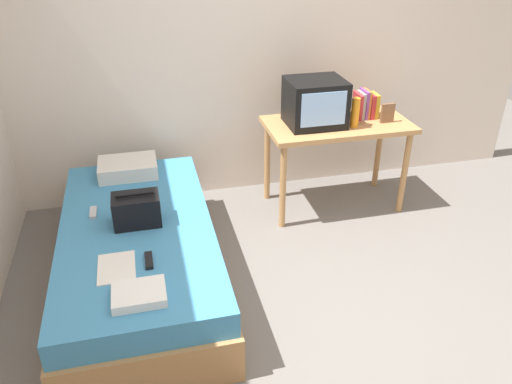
{
  "coord_description": "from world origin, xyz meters",
  "views": [
    {
      "loc": [
        -0.92,
        -2.11,
        2.24
      ],
      "look_at": [
        -0.19,
        0.9,
        0.52
      ],
      "focal_mm": 35.59,
      "sensor_mm": 36.0,
      "label": 1
    }
  ],
  "objects_px": {
    "bed": "(140,254)",
    "remote_dark": "(149,260)",
    "desk": "(337,134)",
    "tv": "(315,102)",
    "book_row": "(366,105)",
    "picture_frame": "(388,113)",
    "pillow": "(128,168)",
    "handbag": "(137,210)",
    "remote_silver": "(93,213)",
    "folded_towel": "(139,294)",
    "magazine": "(117,268)"
  },
  "relations": [
    {
      "from": "desk",
      "to": "book_row",
      "type": "distance_m",
      "value": 0.33
    },
    {
      "from": "remote_silver",
      "to": "picture_frame",
      "type": "bearing_deg",
      "value": 9.6
    },
    {
      "from": "remote_silver",
      "to": "folded_towel",
      "type": "bearing_deg",
      "value": -74.11
    },
    {
      "from": "handbag",
      "to": "magazine",
      "type": "distance_m",
      "value": 0.49
    },
    {
      "from": "picture_frame",
      "to": "book_row",
      "type": "bearing_deg",
      "value": 127.96
    },
    {
      "from": "tv",
      "to": "magazine",
      "type": "xyz_separation_m",
      "value": [
        -1.57,
        -1.14,
        -0.48
      ]
    },
    {
      "from": "magazine",
      "to": "remote_silver",
      "type": "distance_m",
      "value": 0.66
    },
    {
      "from": "handbag",
      "to": "magazine",
      "type": "xyz_separation_m",
      "value": [
        -0.14,
        -0.46,
        -0.1
      ]
    },
    {
      "from": "tv",
      "to": "handbag",
      "type": "distance_m",
      "value": 1.63
    },
    {
      "from": "book_row",
      "to": "handbag",
      "type": "relative_size",
      "value": 0.76
    },
    {
      "from": "desk",
      "to": "remote_dark",
      "type": "xyz_separation_m",
      "value": [
        -1.59,
        -1.11,
        -0.19
      ]
    },
    {
      "from": "book_row",
      "to": "tv",
      "type": "bearing_deg",
      "value": -173.29
    },
    {
      "from": "pillow",
      "to": "remote_silver",
      "type": "distance_m",
      "value": 0.6
    },
    {
      "from": "pillow",
      "to": "handbag",
      "type": "height_order",
      "value": "handbag"
    },
    {
      "from": "book_row",
      "to": "remote_dark",
      "type": "distance_m",
      "value": 2.22
    },
    {
      "from": "bed",
      "to": "remote_dark",
      "type": "bearing_deg",
      "value": -81.79
    },
    {
      "from": "tv",
      "to": "remote_dark",
      "type": "height_order",
      "value": "tv"
    },
    {
      "from": "tv",
      "to": "remote_dark",
      "type": "xyz_separation_m",
      "value": [
        -1.39,
        -1.12,
        -0.47
      ]
    },
    {
      "from": "tv",
      "to": "book_row",
      "type": "relative_size",
      "value": 1.92
    },
    {
      "from": "bed",
      "to": "remote_dark",
      "type": "xyz_separation_m",
      "value": [
        0.06,
        -0.42,
        0.24
      ]
    },
    {
      "from": "book_row",
      "to": "pillow",
      "type": "bearing_deg",
      "value": 179.83
    },
    {
      "from": "desk",
      "to": "tv",
      "type": "relative_size",
      "value": 2.64
    },
    {
      "from": "remote_dark",
      "to": "remote_silver",
      "type": "bearing_deg",
      "value": 117.92
    },
    {
      "from": "bed",
      "to": "picture_frame",
      "type": "relative_size",
      "value": 12.78
    },
    {
      "from": "bed",
      "to": "desk",
      "type": "height_order",
      "value": "desk"
    },
    {
      "from": "tv",
      "to": "magazine",
      "type": "distance_m",
      "value": 1.99
    },
    {
      "from": "desk",
      "to": "pillow",
      "type": "bearing_deg",
      "value": 177.63
    },
    {
      "from": "picture_frame",
      "to": "handbag",
      "type": "bearing_deg",
      "value": -164.08
    },
    {
      "from": "pillow",
      "to": "remote_dark",
      "type": "distance_m",
      "value": 1.18
    },
    {
      "from": "magazine",
      "to": "remote_silver",
      "type": "height_order",
      "value": "remote_silver"
    },
    {
      "from": "book_row",
      "to": "folded_towel",
      "type": "xyz_separation_m",
      "value": [
        -1.91,
        -1.48,
        -0.38
      ]
    },
    {
      "from": "tv",
      "to": "picture_frame",
      "type": "bearing_deg",
      "value": -9.87
    },
    {
      "from": "remote_dark",
      "to": "folded_towel",
      "type": "bearing_deg",
      "value": -102.04
    },
    {
      "from": "desk",
      "to": "tv",
      "type": "xyz_separation_m",
      "value": [
        -0.2,
        0.01,
        0.28
      ]
    },
    {
      "from": "bed",
      "to": "desk",
      "type": "relative_size",
      "value": 1.72
    },
    {
      "from": "remote_dark",
      "to": "pillow",
      "type": "bearing_deg",
      "value": 94.33
    },
    {
      "from": "picture_frame",
      "to": "bed",
      "type": "bearing_deg",
      "value": -163.53
    },
    {
      "from": "tv",
      "to": "pillow",
      "type": "bearing_deg",
      "value": 177.68
    },
    {
      "from": "desk",
      "to": "folded_towel",
      "type": "xyz_separation_m",
      "value": [
        -1.65,
        -1.42,
        -0.18
      ]
    },
    {
      "from": "book_row",
      "to": "remote_dark",
      "type": "bearing_deg",
      "value": -147.54
    },
    {
      "from": "picture_frame",
      "to": "remote_silver",
      "type": "relative_size",
      "value": 1.09
    },
    {
      "from": "tv",
      "to": "desk",
      "type": "bearing_deg",
      "value": -2.79
    },
    {
      "from": "bed",
      "to": "tv",
      "type": "bearing_deg",
      "value": 25.82
    },
    {
      "from": "remote_dark",
      "to": "book_row",
      "type": "bearing_deg",
      "value": 32.46
    },
    {
      "from": "pillow",
      "to": "magazine",
      "type": "distance_m",
      "value": 1.2
    },
    {
      "from": "picture_frame",
      "to": "pillow",
      "type": "relative_size",
      "value": 0.36
    },
    {
      "from": "remote_silver",
      "to": "desk",
      "type": "bearing_deg",
      "value": 14.03
    },
    {
      "from": "magazine",
      "to": "book_row",
      "type": "bearing_deg",
      "value": 30.4
    },
    {
      "from": "book_row",
      "to": "remote_dark",
      "type": "height_order",
      "value": "book_row"
    },
    {
      "from": "pillow",
      "to": "magazine",
      "type": "relative_size",
      "value": 1.51
    }
  ]
}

